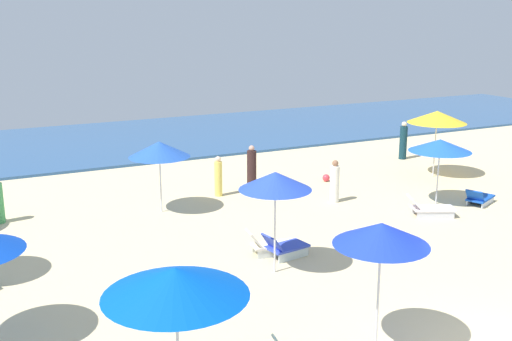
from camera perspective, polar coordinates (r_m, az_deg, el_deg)
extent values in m
cube|color=#2C5689|center=(33.41, -10.11, 2.94)|extent=(60.00, 11.24, 0.12)
cylinder|color=silver|center=(20.89, -8.76, -1.28)|extent=(0.05, 0.05, 1.90)
cone|color=blue|center=(20.60, -8.89, 1.95)|extent=(2.02, 2.02, 0.52)
cylinder|color=silver|center=(15.81, 1.75, -5.62)|extent=(0.05, 0.05, 2.22)
cone|color=blue|center=(15.41, 1.78, -0.94)|extent=(1.84, 1.84, 0.46)
cube|color=silver|center=(17.11, 1.90, -7.57)|extent=(1.08, 0.20, 0.24)
cube|color=silver|center=(17.54, 1.36, -7.02)|extent=(1.08, 0.20, 0.24)
cube|color=beige|center=(17.27, 1.63, -6.82)|extent=(1.28, 0.74, 0.06)
cube|color=beige|center=(17.02, -0.14, -6.32)|extent=(0.46, 0.59, 0.48)
cube|color=silver|center=(16.97, 3.48, -7.77)|extent=(1.01, 0.20, 0.25)
cube|color=silver|center=(17.38, 2.32, -7.21)|extent=(1.01, 0.20, 0.25)
cube|color=blue|center=(17.11, 2.90, -7.00)|extent=(1.22, 0.83, 0.06)
cube|color=blue|center=(16.74, 1.52, -6.68)|extent=(0.43, 0.67, 0.47)
cylinder|color=silver|center=(26.16, 16.12, 1.83)|extent=(0.05, 0.05, 2.22)
cone|color=yellow|center=(25.91, 16.32, 4.75)|extent=(2.35, 2.35, 0.48)
cylinder|color=silver|center=(22.40, 16.38, -0.66)|extent=(0.05, 0.05, 1.89)
cone|color=blue|center=(22.14, 16.58, 2.24)|extent=(2.14, 2.14, 0.42)
cube|color=silver|center=(20.99, 16.21, -3.98)|extent=(1.13, 0.55, 0.24)
cube|color=silver|center=(21.49, 15.76, -3.53)|extent=(1.13, 0.55, 0.24)
cube|color=white|center=(21.19, 16.01, -3.36)|extent=(1.51, 1.16, 0.06)
cube|color=white|center=(20.95, 14.40, -2.87)|extent=(0.64, 0.74, 0.45)
cube|color=silver|center=(23.05, 20.54, -2.78)|extent=(1.02, 0.48, 0.19)
cube|color=silver|center=(23.22, 19.32, -2.55)|extent=(1.02, 0.48, 0.19)
cube|color=#1649B3|center=(23.10, 19.96, -2.37)|extent=(1.37, 1.06, 0.06)
cube|color=#1649B3|center=(22.54, 19.50, -2.20)|extent=(0.53, 0.67, 0.43)
cylinder|color=silver|center=(12.52, 11.16, -11.45)|extent=(0.05, 0.05, 2.21)
cone|color=blue|center=(12.01, 11.46, -5.73)|extent=(1.85, 1.85, 0.44)
cone|color=blue|center=(10.23, -7.43, -10.11)|extent=(2.43, 2.43, 0.48)
cylinder|color=#F9DC60|center=(22.58, -3.48, -0.77)|extent=(0.32, 0.32, 1.28)
sphere|color=beige|center=(22.40, -3.51, 1.05)|extent=(0.21, 0.21, 0.21)
cylinder|color=#311E1D|center=(23.45, -0.40, 0.07)|extent=(0.48, 0.48, 1.48)
sphere|color=tan|center=(23.26, -0.40, 2.07)|extent=(0.21, 0.21, 0.21)
cylinder|color=#123340|center=(29.08, 13.39, 2.50)|extent=(0.38, 0.38, 1.51)
sphere|color=beige|center=(28.92, 13.49, 4.16)|extent=(0.23, 0.23, 0.23)
cylinder|color=white|center=(21.98, 7.25, -1.24)|extent=(0.34, 0.34, 1.31)
sphere|color=#8F6348|center=(21.79, 7.31, 0.67)|extent=(0.22, 0.22, 0.22)
sphere|color=#DC3945|center=(24.76, 6.47, -0.67)|extent=(0.29, 0.29, 0.29)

